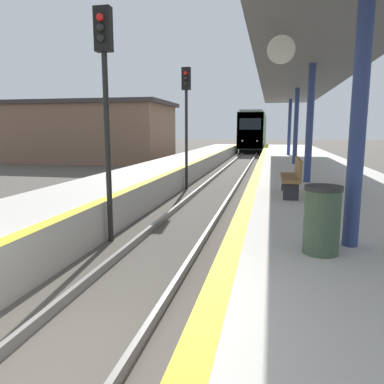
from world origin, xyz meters
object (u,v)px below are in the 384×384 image
(signal_near, at_px, (105,84))
(trash_bin, at_px, (322,220))
(signal_mid, at_px, (186,106))
(bench, at_px, (293,176))
(train, at_px, (254,131))

(signal_near, relative_size, trash_bin, 5.60)
(signal_mid, relative_size, bench, 2.92)
(bench, bearing_deg, train, 94.07)
(train, height_order, signal_mid, signal_mid)
(train, relative_size, signal_near, 3.41)
(signal_mid, distance_m, trash_bin, 11.50)
(train, bearing_deg, signal_near, -91.98)
(signal_mid, relative_size, trash_bin, 5.60)
(train, height_order, signal_near, signal_near)
(trash_bin, bearing_deg, signal_mid, 111.74)
(signal_mid, bearing_deg, signal_near, -90.13)
(train, bearing_deg, signal_mid, -92.43)
(bench, bearing_deg, trash_bin, -88.35)
(train, height_order, trash_bin, train)
(train, xyz_separation_m, signal_near, (-1.38, -39.71, 1.16))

